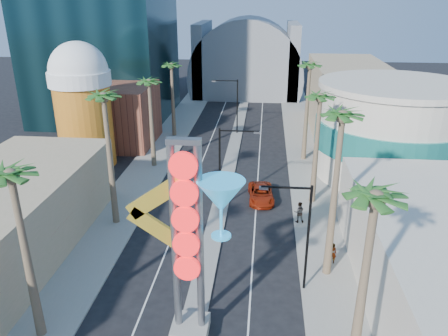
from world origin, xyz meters
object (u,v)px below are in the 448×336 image
(neon_sign, at_px, (201,230))
(pedestrian_b, at_px, (299,212))
(pedestrian_a, at_px, (332,253))
(red_pickup, at_px, (261,194))

(neon_sign, xyz_separation_m, pedestrian_b, (6.58, 14.58, -6.17))
(neon_sign, height_order, pedestrian_b, neon_sign)
(pedestrian_a, xyz_separation_m, pedestrian_b, (-2.11, 6.27, 0.11))
(neon_sign, height_order, red_pickup, neon_sign)
(pedestrian_a, relative_size, pedestrian_b, 0.89)
(neon_sign, bearing_deg, pedestrian_b, 65.71)
(red_pickup, distance_m, pedestrian_b, 5.63)
(red_pickup, xyz_separation_m, pedestrian_b, (3.47, -4.41, 0.41))
(neon_sign, distance_m, pedestrian_b, 17.15)
(red_pickup, bearing_deg, pedestrian_a, -66.86)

